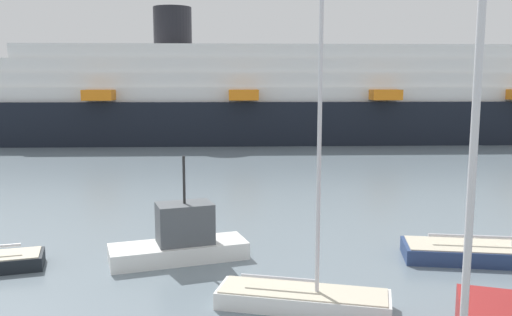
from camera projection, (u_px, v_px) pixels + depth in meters
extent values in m
cube|color=white|center=(302.00, 300.00, 15.88)|extent=(5.25, 2.54, 0.51)
cube|color=beige|center=(302.00, 291.00, 15.84)|extent=(5.03, 2.38, 0.04)
cylinder|color=silver|center=(318.00, 142.00, 15.12)|extent=(0.12, 0.12, 8.86)
cylinder|color=silver|center=(277.00, 278.00, 15.95)|extent=(2.24, 0.59, 0.10)
cylinder|color=silver|center=(469.00, 207.00, 7.56)|extent=(0.11, 0.11, 8.68)
cube|color=navy|center=(496.00, 254.00, 19.98)|extent=(6.98, 2.84, 0.56)
cube|color=beige|center=(496.00, 246.00, 19.93)|extent=(6.69, 2.65, 0.04)
cylinder|color=silver|center=(469.00, 236.00, 20.01)|extent=(3.04, 0.54, 0.13)
cube|color=white|center=(177.00, 252.00, 20.12)|extent=(5.33, 3.26, 0.64)
cube|color=#4C5156|center=(183.00, 223.00, 20.05)|extent=(2.34, 1.89, 1.50)
cylinder|color=#262626|center=(183.00, 180.00, 19.81)|extent=(0.10, 0.10, 1.77)
cube|color=black|center=(305.00, 120.00, 59.87)|extent=(81.27, 14.58, 4.45)
cube|color=white|center=(305.00, 93.00, 59.44)|extent=(74.75, 12.96, 1.46)
cube|color=white|center=(306.00, 80.00, 59.23)|extent=(70.27, 12.18, 1.46)
cube|color=white|center=(306.00, 67.00, 59.02)|extent=(65.78, 11.40, 1.46)
cube|color=white|center=(306.00, 53.00, 58.81)|extent=(61.30, 10.63, 1.46)
cube|color=orange|center=(97.00, 95.00, 52.72)|extent=(3.00, 2.38, 1.02)
cube|color=orange|center=(242.00, 95.00, 53.32)|extent=(3.00, 2.38, 1.02)
cube|color=orange|center=(384.00, 95.00, 53.92)|extent=(3.00, 2.38, 1.02)
cylinder|color=black|center=(171.00, 27.00, 57.80)|extent=(4.08, 4.08, 4.04)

